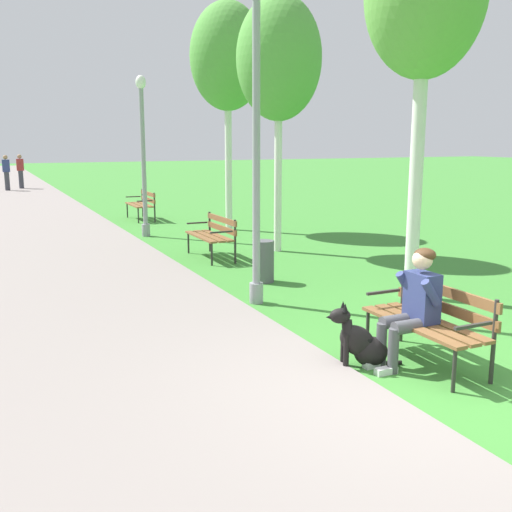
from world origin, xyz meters
TOP-DOWN VIEW (x-y plane):
  - ground_plane at (0.00, 0.00)m, footprint 120.00×120.00m
  - paved_path at (-2.24, 24.00)m, footprint 3.77×60.00m
  - park_bench_near at (0.52, 0.65)m, footprint 0.55×1.50m
  - park_bench_mid at (0.49, 6.98)m, footprint 0.55×1.50m
  - park_bench_far at (0.65, 13.29)m, footprint 0.55×1.50m
  - person_seated_on_near_bench at (0.32, 0.69)m, footprint 0.74×0.49m
  - dog_black at (-0.19, 0.87)m, footprint 0.81×0.43m
  - lamp_post_near at (-0.14, 3.58)m, footprint 0.24×0.24m
  - lamp_post_mid at (-0.04, 10.25)m, footprint 0.24×0.24m
  - birch_tree_third at (2.01, 7.12)m, footprint 1.73×1.76m
  - birch_tree_fourth at (2.24, 10.41)m, footprint 1.91×1.89m
  - litter_bin at (0.52, 4.72)m, footprint 0.36×0.36m
  - pedestrian_distant at (-2.50, 25.67)m, footprint 0.32×0.22m
  - pedestrian_further_distant at (-1.84, 26.61)m, footprint 0.32×0.22m

SIDE VIEW (x-z plane):
  - ground_plane at x=0.00m, z-range 0.00..0.00m
  - paved_path at x=-2.24m, z-range 0.00..0.04m
  - dog_black at x=-0.19m, z-range -0.09..0.61m
  - litter_bin at x=0.52m, z-range 0.00..0.70m
  - park_bench_near at x=0.52m, z-range 0.09..0.94m
  - park_bench_mid at x=0.49m, z-range 0.09..0.94m
  - park_bench_far at x=0.65m, z-range 0.09..0.94m
  - person_seated_on_near_bench at x=0.32m, z-range 0.06..1.31m
  - pedestrian_distant at x=-2.50m, z-range 0.02..1.67m
  - pedestrian_further_distant at x=-1.84m, z-range 0.02..1.67m
  - lamp_post_mid at x=-0.04m, z-range 0.07..3.90m
  - lamp_post_near at x=-0.14m, z-range 0.08..4.55m
  - birch_tree_third at x=2.01m, z-range 1.33..6.53m
  - birch_tree_fourth at x=2.24m, z-range 1.50..7.24m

